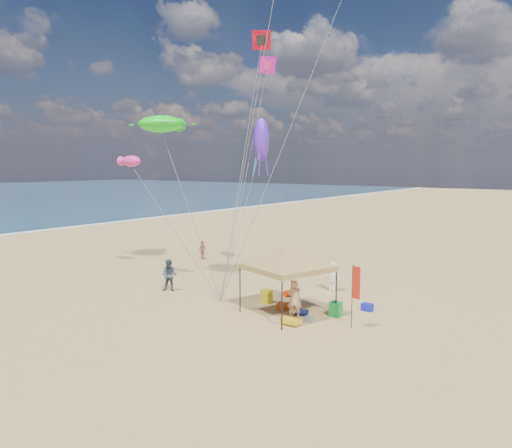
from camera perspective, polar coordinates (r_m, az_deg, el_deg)
The scene contains 20 objects.
ground at distance 25.56m, azimuth -4.06°, elevation -9.60°, with size 280.00×280.00×0.00m, color tan.
canopy_tent at distance 23.40m, azimuth 3.76°, elevation -2.44°, with size 6.42×6.42×4.16m.
feather_flag at distance 22.02m, azimuth 11.61°, elevation -7.20°, with size 0.43×0.13×2.90m.
cooler_red at distance 24.77m, azimuth 3.19°, elevation -9.68°, with size 0.54×0.38×0.38m, color #A93C0D.
cooler_blue at distance 25.24m, azimuth 12.98°, elevation -9.53°, with size 0.54×0.38×0.38m, color #161CB3.
bag_navy at distance 23.90m, azimuth 5.44°, elevation -10.34°, with size 0.36×0.36×0.60m, color black.
bag_orange at distance 27.32m, azimuth 3.93°, elevation -8.11°, with size 0.36×0.36×0.60m, color #FF400E.
chair_green at distance 24.07m, azimuth 9.36°, elevation -9.86°, with size 0.50×0.50×0.70m, color #198A36.
chair_yellow at distance 25.98m, azimuth 1.25°, elevation -8.50°, with size 0.50×0.50×0.70m, color yellow.
crate_grey at distance 23.10m, azimuth 6.28°, elevation -11.08°, with size 0.34×0.30×0.28m, color slate.
beach_cart at distance 22.59m, azimuth 4.14°, elevation -11.31°, with size 0.90×0.50×0.24m, color gold.
person_near_a at distance 23.23m, azimuth 4.56°, elevation -8.88°, with size 0.69×0.45×1.89m, color tan.
person_near_b at distance 28.53m, azimuth -10.15°, elevation -5.98°, with size 0.91×0.71×1.88m, color #36414A.
person_near_c at distance 28.54m, azimuth 8.99°, elevation -6.13°, with size 1.11×0.64×1.71m, color white.
person_far_a at distance 37.73m, azimuth -6.32°, elevation -3.06°, with size 0.87×0.36×1.48m, color #AF5943.
turtle_kite at distance 32.17m, azimuth -11.16°, elevation 11.49°, with size 3.20×2.56×1.07m, color #0FED1A.
fish_kite at distance 32.13m, azimuth -14.49°, elevation 7.21°, with size 1.61×0.81×0.72m, color #DC2E96.
squid_kite at distance 31.69m, azimuth 0.64°, elevation 9.94°, with size 1.06×1.06×2.75m, color #5022C5.
stunt_kite_pink at distance 40.90m, azimuth 1.35°, elevation 18.21°, with size 1.36×0.05×1.36m, color #CE16AB.
stunt_kite_red at distance 34.97m, azimuth 0.65°, elevation 20.85°, with size 1.27×0.04×1.27m, color red.
Camera 1 is at (15.97, -18.58, 7.27)m, focal length 33.94 mm.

